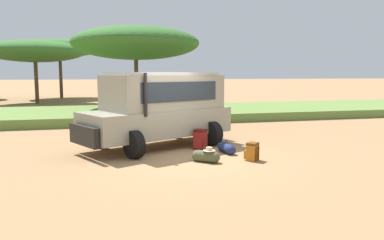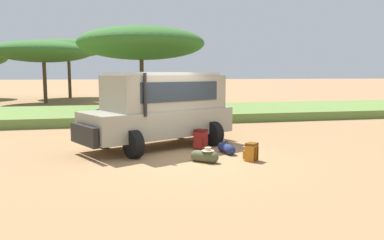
{
  "view_description": "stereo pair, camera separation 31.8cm",
  "coord_description": "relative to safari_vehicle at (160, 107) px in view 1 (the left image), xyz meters",
  "views": [
    {
      "loc": [
        -2.58,
        -10.24,
        2.38
      ],
      "look_at": [
        0.23,
        0.63,
        1.0
      ],
      "focal_mm": 35.0,
      "sensor_mm": 36.0,
      "label": 1
    },
    {
      "loc": [
        -2.27,
        -10.31,
        2.38
      ],
      "look_at": [
        0.23,
        0.63,
        1.0
      ],
      "focal_mm": 35.0,
      "sensor_mm": 36.0,
      "label": 2
    }
  ],
  "objects": [
    {
      "name": "safari_vehicle",
      "position": [
        0.0,
        0.0,
        0.0
      ],
      "size": [
        5.35,
        3.91,
        2.44
      ],
      "color": "gray",
      "rests_on": "ground_plane"
    },
    {
      "name": "acacia_tree_distant_right",
      "position": [
        0.3,
        10.09,
        2.84
      ],
      "size": [
        7.33,
        7.97,
        5.08
      ],
      "color": "brown",
      "rests_on": "ground_plane"
    },
    {
      "name": "duffel_bag_low_black_case",
      "position": [
        0.81,
        -2.51,
        -1.13
      ],
      "size": [
        0.69,
        0.64,
        0.42
      ],
      "color": "#4C5133",
      "rests_on": "ground_plane"
    },
    {
      "name": "acacia_tree_right_mid",
      "position": [
        -6.64,
        20.41,
        2.89
      ],
      "size": [
        7.8,
        7.02,
        5.07
      ],
      "color": "brown",
      "rests_on": "ground_plane"
    },
    {
      "name": "duffel_bag_soft_canvas",
      "position": [
        1.75,
        -1.53,
        -1.15
      ],
      "size": [
        0.36,
        0.91,
        0.4
      ],
      "color": "navy",
      "rests_on": "ground_plane"
    },
    {
      "name": "backpack_cluster_center",
      "position": [
        1.14,
        -0.77,
        -0.98
      ],
      "size": [
        0.5,
        0.51,
        0.63
      ],
      "color": "maroon",
      "rests_on": "ground_plane"
    },
    {
      "name": "ground_plane",
      "position": [
        0.53,
        -1.83,
        -1.29
      ],
      "size": [
        320.0,
        320.0,
        0.0
      ],
      "primitive_type": "plane",
      "color": "#9E754C"
    },
    {
      "name": "acacia_tree_far_right",
      "position": [
        -5.3,
        27.01,
        3.59
      ],
      "size": [
        7.71,
        7.22,
        5.77
      ],
      "color": "brown",
      "rests_on": "ground_plane"
    },
    {
      "name": "grass_bank",
      "position": [
        0.53,
        8.55,
        -1.07
      ],
      "size": [
        120.0,
        7.0,
        0.44
      ],
      "color": "olive",
      "rests_on": "ground_plane"
    },
    {
      "name": "backpack_beside_front_wheel",
      "position": [
        2.1,
        -2.66,
        -1.05
      ],
      "size": [
        0.45,
        0.45,
        0.51
      ],
      "color": "#B26619",
      "rests_on": "ground_plane"
    }
  ]
}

